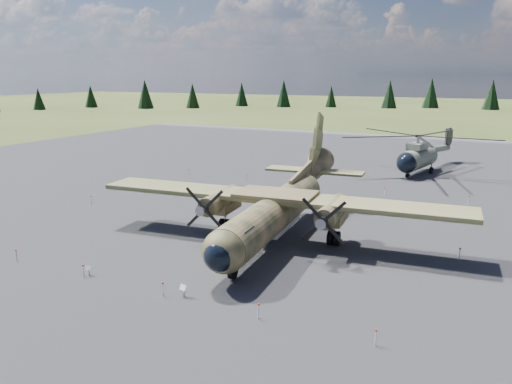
% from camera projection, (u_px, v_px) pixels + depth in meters
% --- Properties ---
extents(ground, '(500.00, 500.00, 0.00)m').
position_uv_depth(ground, '(243.00, 227.00, 40.81)').
color(ground, '#59642C').
rests_on(ground, ground).
extents(apron, '(120.00, 120.00, 0.04)m').
position_uv_depth(apron, '(290.00, 200.00, 49.53)').
color(apron, '#5B5B60').
rests_on(apron, ground).
extents(transport_plane, '(28.22, 25.55, 9.29)m').
position_uv_depth(transport_plane, '(280.00, 203.00, 38.02)').
color(transport_plane, '#363C20').
rests_on(transport_plane, ground).
extents(helicopter_near, '(22.83, 24.36, 4.95)m').
position_uv_depth(helicopter_near, '(419.00, 146.00, 62.15)').
color(helicopter_near, gray).
rests_on(helicopter_near, ground).
extents(info_placard_left, '(0.45, 0.28, 0.65)m').
position_uv_depth(info_placard_left, '(89.00, 269.00, 30.98)').
color(info_placard_left, gray).
rests_on(info_placard_left, ground).
extents(info_placard_right, '(0.49, 0.30, 0.72)m').
position_uv_depth(info_placard_right, '(183.00, 289.00, 27.98)').
color(info_placard_right, gray).
rests_on(info_placard_right, ground).
extents(barrier_fence, '(33.12, 29.62, 0.85)m').
position_uv_depth(barrier_fence, '(238.00, 221.00, 40.82)').
color(barrier_fence, white).
rests_on(barrier_fence, ground).
extents(treeline, '(327.67, 334.17, 10.97)m').
position_uv_depth(treeline, '(244.00, 157.00, 45.87)').
color(treeline, black).
rests_on(treeline, ground).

